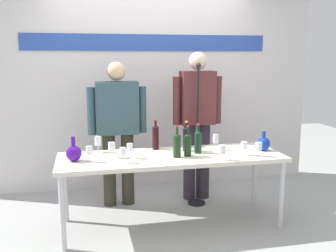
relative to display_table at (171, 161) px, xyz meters
name	(u,v)px	position (x,y,z in m)	size (l,w,h in m)	color
ground_plane	(171,224)	(0.00, 0.00, -0.67)	(10.00, 10.00, 0.00)	#9FA09E
back_wall	(148,70)	(0.00, 1.31, 0.84)	(4.36, 0.11, 3.00)	silver
display_table	(171,161)	(0.00, 0.00, 0.00)	(2.19, 0.72, 0.72)	beige
decanter_blue_left	(74,153)	(-0.93, -0.01, 0.13)	(0.15, 0.15, 0.23)	#451191
decanter_blue_right	(263,143)	(0.97, -0.01, 0.13)	(0.14, 0.14, 0.20)	#133297
presenter_left	(118,124)	(-0.46, 0.66, 0.27)	(0.65, 0.22, 1.62)	#2E2C20
presenter_right	(197,117)	(0.46, 0.66, 0.32)	(0.58, 0.22, 1.73)	#2D242F
wine_bottle_0	(156,136)	(-0.10, 0.28, 0.19)	(0.07, 0.07, 0.31)	black
wine_bottle_1	(186,138)	(0.19, 0.15, 0.19)	(0.07, 0.07, 0.31)	black
wine_bottle_2	(198,141)	(0.28, 0.03, 0.18)	(0.07, 0.07, 0.30)	black
wine_bottle_3	(177,144)	(0.04, -0.08, 0.18)	(0.07, 0.07, 0.31)	black
wine_bottle_4	(188,144)	(0.15, -0.06, 0.18)	(0.07, 0.07, 0.30)	black
wine_glass_left_0	(130,148)	(-0.41, -0.03, 0.16)	(0.06, 0.06, 0.15)	white
wine_glass_left_1	(123,152)	(-0.49, -0.16, 0.15)	(0.06, 0.06, 0.14)	white
wine_glass_left_2	(89,151)	(-0.79, -0.08, 0.16)	(0.06, 0.06, 0.15)	white
wine_glass_left_3	(98,141)	(-0.69, 0.28, 0.17)	(0.06, 0.06, 0.16)	white
wine_glass_left_4	(112,147)	(-0.57, 0.04, 0.16)	(0.07, 0.07, 0.15)	white
wine_glass_right_0	(259,147)	(0.81, -0.22, 0.15)	(0.06, 0.06, 0.14)	white
wine_glass_right_1	(216,139)	(0.49, 0.10, 0.17)	(0.06, 0.06, 0.17)	white
wine_glass_right_2	(222,150)	(0.42, -0.27, 0.15)	(0.07, 0.07, 0.14)	white
wine_glass_right_3	(244,146)	(0.69, -0.15, 0.15)	(0.06, 0.06, 0.13)	white
microphone_stand	(197,158)	(0.41, 0.48, -0.12)	(0.20, 0.20, 1.61)	black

